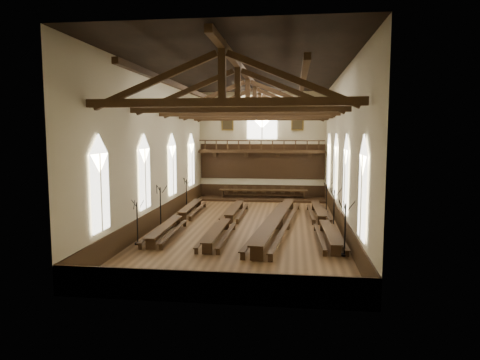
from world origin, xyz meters
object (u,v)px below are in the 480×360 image
at_px(dais, 263,199).
at_px(candelabrum_left_near, 137,231).
at_px(candelabrum_right_far, 326,203).
at_px(candelabrum_left_mid, 161,215).
at_px(candelabrum_left_far, 187,200).
at_px(high_table, 263,191).
at_px(candelabrum_right_near, 345,239).
at_px(refectory_row_c, 278,219).
at_px(refectory_row_a, 179,217).
at_px(refectory_row_d, 323,221).
at_px(candelabrum_right_mid, 334,217).
at_px(refectory_row_b, 227,219).

bearing_deg(dais, candelabrum_left_near, -109.07).
bearing_deg(candelabrum_right_far, candelabrum_left_mid, -148.27).
bearing_deg(candelabrum_left_mid, candelabrum_left_far, 90.00).
bearing_deg(high_table, candelabrum_right_near, -73.26).
bearing_deg(candelabrum_left_mid, refectory_row_c, 5.56).
bearing_deg(refectory_row_a, refectory_row_c, -5.74).
distance_m(dais, candelabrum_left_near, 17.73).
relative_size(refectory_row_c, dais, 1.33).
bearing_deg(refectory_row_d, candelabrum_right_mid, -40.34).
relative_size(refectory_row_b, candelabrum_left_far, 5.30).
relative_size(refectory_row_a, refectory_row_c, 0.90).
height_order(refectory_row_d, candelabrum_left_mid, candelabrum_left_mid).
relative_size(refectory_row_d, high_table, 1.67).
height_order(high_table, candelabrum_right_near, candelabrum_right_near).
bearing_deg(refectory_row_c, refectory_row_a, 174.26).
relative_size(candelabrum_left_far, candelabrum_right_far, 1.10).
relative_size(refectory_row_b, candelabrum_right_near, 4.83).
height_order(dais, candelabrum_left_near, candelabrum_left_near).
relative_size(high_table, candelabrum_right_near, 2.88).
distance_m(refectory_row_a, dais, 12.21).
distance_m(refectory_row_d, candelabrum_right_near, 6.41).
bearing_deg(candelabrum_right_far, refectory_row_a, -151.95).
distance_m(refectory_row_c, candelabrum_right_near, 6.82).
distance_m(dais, candelabrum_right_mid, 12.98).
xyz_separation_m(refectory_row_c, candelabrum_left_far, (-7.55, 6.11, 0.18)).
bearing_deg(candelabrum_right_near, dais, 106.74).
distance_m(candelabrum_left_near, candelabrum_left_far, 11.02).
relative_size(candelabrum_left_near, candelabrum_left_far, 0.97).
bearing_deg(refectory_row_d, refectory_row_c, -169.41).
height_order(refectory_row_b, candelabrum_left_near, candelabrum_left_near).
xyz_separation_m(candelabrum_left_mid, candelabrum_right_far, (11.10, 6.86, -0.14)).
bearing_deg(refectory_row_c, refectory_row_d, 10.59).
bearing_deg(refectory_row_b, candelabrum_right_near, -40.96).
xyz_separation_m(dais, candelabrum_left_far, (-5.79, -5.73, 0.69)).
distance_m(refectory_row_b, high_table, 11.80).
relative_size(refectory_row_c, candelabrum_left_near, 6.08).
xyz_separation_m(refectory_row_c, dais, (-1.76, 11.83, -0.51)).
bearing_deg(refectory_row_b, refectory_row_d, 3.67).
height_order(refectory_row_d, candelabrum_left_near, candelabrum_left_near).
bearing_deg(high_table, candelabrum_left_mid, -114.73).
xyz_separation_m(refectory_row_c, candelabrum_left_mid, (-7.55, -0.73, 0.26)).
bearing_deg(refectory_row_a, candelabrum_right_mid, -3.67).
bearing_deg(refectory_row_c, dais, 98.47).
height_order(refectory_row_b, dais, refectory_row_b).
height_order(refectory_row_c, candelabrum_left_mid, candelabrum_left_mid).
bearing_deg(high_table, refectory_row_c, -81.53).
bearing_deg(candelabrum_left_near, high_table, 70.93).
relative_size(candelabrum_right_near, candelabrum_right_mid, 1.04).
bearing_deg(high_table, refectory_row_a, -113.84).
bearing_deg(dais, refectory_row_a, -113.84).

